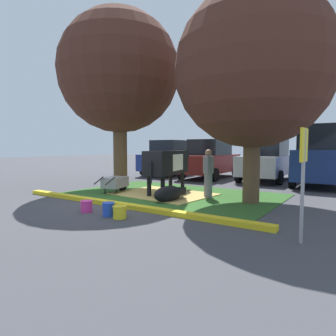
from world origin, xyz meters
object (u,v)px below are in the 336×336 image
(wheelbarrow, at_px, (115,182))
(sedan_silver, at_px, (267,160))
(bucket_blue, at_px, (108,209))
(sedan_blue, at_px, (171,158))
(parking_sign, at_px, (303,163))
(calf_lying, at_px, (169,194))
(shade_tree_left, at_px, (119,73))
(shade_tree_right, at_px, (253,69))
(cow_holstein, at_px, (168,163))
(bucket_yellow, at_px, (120,212))
(bucket_pink, at_px, (86,206))
(suv_black, at_px, (324,156))
(hatchback_white, at_px, (210,159))
(person_handler, at_px, (208,172))

(wheelbarrow, xyz_separation_m, sedan_silver, (3.29, 6.96, 0.60))
(bucket_blue, height_order, sedan_silver, sedan_silver)
(wheelbarrow, distance_m, sedan_blue, 7.23)
(wheelbarrow, bearing_deg, parking_sign, -17.98)
(calf_lying, bearing_deg, shade_tree_left, 156.79)
(calf_lying, height_order, parking_sign, parking_sign)
(shade_tree_right, xyz_separation_m, sedan_silver, (-1.23, 6.01, -2.84))
(shade_tree_left, relative_size, bucket_blue, 21.39)
(shade_tree_left, relative_size, wheelbarrow, 4.28)
(cow_holstein, relative_size, sedan_blue, 0.70)
(wheelbarrow, bearing_deg, bucket_yellow, -43.90)
(cow_holstein, height_order, bucket_pink, cow_holstein)
(bucket_yellow, bearing_deg, suv_black, 70.86)
(cow_holstein, height_order, parking_sign, parking_sign)
(hatchback_white, bearing_deg, sedan_blue, 172.74)
(calf_lying, distance_m, hatchback_white, 7.07)
(bucket_yellow, bearing_deg, sedan_blue, 117.38)
(parking_sign, relative_size, bucket_blue, 6.00)
(cow_holstein, height_order, wheelbarrow, cow_holstein)
(bucket_blue, bearing_deg, suv_black, 68.68)
(person_handler, relative_size, hatchback_white, 0.35)
(wheelbarrow, bearing_deg, calf_lying, -5.53)
(shade_tree_right, relative_size, calf_lying, 4.58)
(calf_lying, relative_size, wheelbarrow, 0.82)
(shade_tree_left, xyz_separation_m, sedan_blue, (-1.33, 5.67, -3.56))
(cow_holstein, xyz_separation_m, parking_sign, (4.84, -3.09, 0.29))
(person_handler, relative_size, wheelbarrow, 0.96)
(shade_tree_right, bearing_deg, calf_lying, -150.51)
(wheelbarrow, bearing_deg, hatchback_white, 85.92)
(cow_holstein, xyz_separation_m, sedan_blue, (-3.78, 5.84, -0.10))
(bucket_blue, xyz_separation_m, sedan_silver, (1.03, 9.49, 0.82))
(shade_tree_right, relative_size, suv_black, 1.31)
(shade_tree_left, distance_m, sedan_blue, 6.83)
(hatchback_white, bearing_deg, bucket_pink, -83.45)
(cow_holstein, distance_m, suv_black, 6.90)
(bucket_yellow, bearing_deg, shade_tree_right, 61.79)
(calf_lying, relative_size, bucket_pink, 4.29)
(person_handler, distance_m, suv_black, 6.09)
(person_handler, bearing_deg, suv_black, 63.98)
(bucket_blue, bearing_deg, bucket_pink, -178.64)
(shade_tree_right, bearing_deg, bucket_pink, -130.80)
(cow_holstein, bearing_deg, sedan_silver, 73.79)
(parking_sign, bearing_deg, suv_black, 94.16)
(shade_tree_left, xyz_separation_m, suv_black, (6.67, 5.28, -3.27))
(wheelbarrow, relative_size, sedan_blue, 0.36)
(shade_tree_right, xyz_separation_m, wheelbarrow, (-4.52, -0.95, -3.44))
(wheelbarrow, height_order, bucket_pink, wheelbarrow)
(hatchback_white, bearing_deg, shade_tree_right, -53.90)
(suv_black, bearing_deg, shade_tree_left, -141.62)
(parking_sign, distance_m, suv_black, 8.57)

